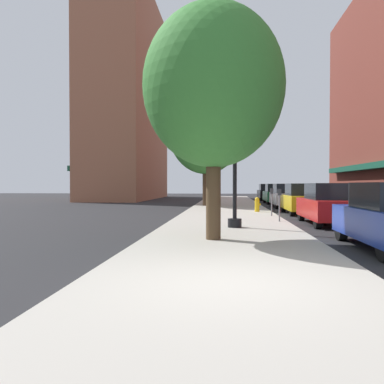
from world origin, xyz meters
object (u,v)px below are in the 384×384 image
Objects in this scene: fire_hydrant at (257,204)px; parking_meter_far at (279,201)px; tree_mid at (213,87)px; car_yellow at (302,199)px; parking_meter_near at (272,198)px; lamppost at (235,138)px; car_red at (329,204)px; car_black at (268,192)px; tree_near at (205,131)px; car_green at (276,194)px; car_white at (286,196)px.

parking_meter_far reaches higher than fire_hydrant.
tree_mid is 1.48× the size of car_yellow.
parking_meter_far is 6.03m from car_yellow.
parking_meter_near is 0.21× the size of tree_mid.
car_yellow is at bearing 64.80° from lamppost.
car_red is at bearing 50.99° from tree_mid.
car_red and car_black have the same top height.
fire_hydrant is at bearing 94.71° from parking_meter_far.
tree_near is 9.26m from car_green.
parking_meter_far is 0.30× the size of car_white.
car_yellow is (2.42, 0.06, 0.29)m from fire_hydrant.
car_green reaches higher than fire_hydrant.
car_red is at bearing -90.16° from car_green.
car_black is (0.00, 6.74, 0.00)m from car_green.
lamppost is at bearing -149.65° from car_red.
car_red is at bearing -88.60° from car_yellow.
lamppost is 26.84m from car_black.
tree_near reaches higher than tree_mid.
parking_meter_near is 0.30× the size of car_yellow.
car_black is at bearing 85.38° from parking_meter_far.
fire_hydrant is 0.18× the size of car_white.
fire_hydrant is at bearing -112.97° from car_white.
car_red is (2.42, -5.58, 0.29)m from fire_hydrant.
tree_mid is (-2.01, -11.04, 3.73)m from fire_hydrant.
parking_meter_far is 6.79m from tree_mid.
car_yellow is (3.79, 8.04, -2.39)m from lamppost.
fire_hydrant is 18.64m from car_black.
car_red is 5.64m from car_yellow.
parking_meter_near is at bearing -80.77° from fire_hydrant.
car_green is 6.74m from car_black.
parking_meter_far is 0.30× the size of car_green.
car_yellow is 5.95m from car_white.
fire_hydrant is 8.20m from tree_near.
fire_hydrant is at bearing 80.27° from lamppost.
car_red is 1.00× the size of car_yellow.
car_yellow is at bearing -91.06° from car_white.
lamppost is 3.29m from tree_mid.
car_white and car_black have the same top height.
car_green is (0.00, 5.73, 0.00)m from car_white.
lamppost is at bearing -128.10° from parking_meter_far.
car_green is at bearing 82.39° from parking_meter_near.
lamppost is 1.37× the size of car_black.
parking_meter_near is 1.00× the size of parking_meter_far.
car_black is at bearing 89.84° from car_green.
fire_hydrant is 0.18× the size of car_green.
tree_mid reaches higher than lamppost.
tree_near is 1.90× the size of car_red.
car_white is (4.42, 17.05, -3.44)m from tree_mid.
parking_meter_near is at bearing -97.77° from car_green.
car_white is (2.42, 6.01, 0.29)m from fire_hydrant.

